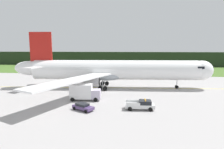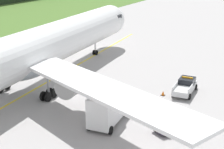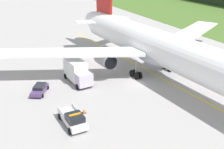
% 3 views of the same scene
% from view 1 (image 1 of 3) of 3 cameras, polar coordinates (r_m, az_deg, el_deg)
% --- Properties ---
extents(ground, '(320.00, 320.00, 0.00)m').
position_cam_1_polar(ground, '(49.46, -0.48, -5.32)').
color(ground, '#A4A09F').
extents(grass_verge, '(320.00, 41.23, 0.04)m').
position_cam_1_polar(grass_verge, '(99.98, 3.55, 1.55)').
color(grass_verge, '#486C2A').
rests_on(grass_verge, ground).
extents(distant_tree_line, '(288.00, 6.65, 9.07)m').
position_cam_1_polar(distant_tree_line, '(123.15, 4.32, 4.90)').
color(distant_tree_line, '#212F1D').
rests_on(distant_tree_line, ground).
extents(taxiway_centerline_main, '(75.07, 6.66, 0.01)m').
position_cam_1_polar(taxiway_centerline_main, '(54.03, 0.95, -4.16)').
color(taxiway_centerline_main, yellow).
rests_on(taxiway_centerline_main, ground).
extents(airliner, '(57.66, 51.32, 16.20)m').
position_cam_1_polar(airliner, '(53.18, 0.33, 1.35)').
color(airliner, white).
rests_on(airliner, ground).
extents(ops_pickup_truck, '(5.60, 2.56, 1.94)m').
position_cam_1_polar(ops_pickup_truck, '(35.69, 9.01, -9.28)').
color(ops_pickup_truck, silver).
rests_on(ops_pickup_truck, ground).
extents(catering_truck, '(6.93, 3.20, 3.78)m').
position_cam_1_polar(catering_truck, '(41.51, -8.67, -5.37)').
color(catering_truck, silver).
rests_on(catering_truck, ground).
extents(staff_car, '(4.54, 3.51, 1.30)m').
position_cam_1_polar(staff_car, '(35.31, -9.04, -9.82)').
color(staff_car, '#513B6C').
rests_on(staff_car, ground).
extents(apron_cone, '(0.51, 0.51, 0.65)m').
position_cam_1_polar(apron_cone, '(38.00, 5.44, -9.05)').
color(apron_cone, black).
rests_on(apron_cone, ground).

